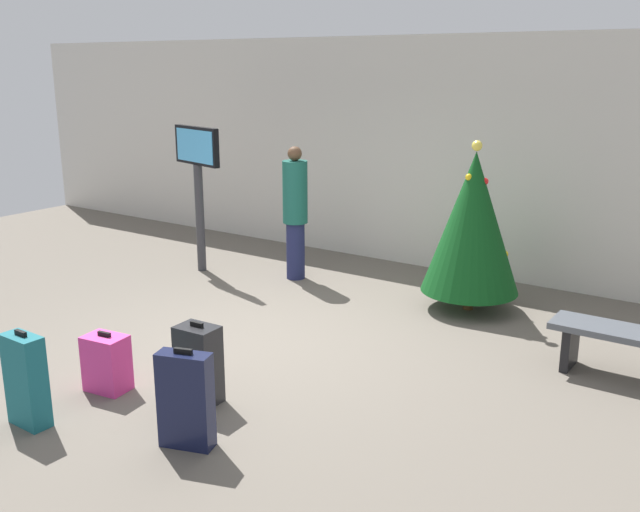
% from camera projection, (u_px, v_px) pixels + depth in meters
% --- Properties ---
extents(ground_plane, '(16.00, 16.00, 0.00)m').
position_uv_depth(ground_plane, '(252.00, 344.00, 7.35)').
color(ground_plane, '#665E54').
extents(back_wall, '(16.00, 0.20, 3.19)m').
position_uv_depth(back_wall, '(421.00, 154.00, 9.92)').
color(back_wall, beige).
rests_on(back_wall, ground_plane).
extents(holiday_tree, '(1.13, 1.13, 1.98)m').
position_uv_depth(holiday_tree, '(473.00, 223.00, 8.13)').
color(holiday_tree, '#4C3319').
rests_on(holiday_tree, ground_plane).
extents(flight_info_kiosk, '(0.96, 0.31, 2.00)m').
position_uv_depth(flight_info_kiosk, '(198.00, 170.00, 9.62)').
color(flight_info_kiosk, '#333338').
rests_on(flight_info_kiosk, ground_plane).
extents(waiting_bench, '(1.41, 0.44, 0.48)m').
position_uv_depth(waiting_bench, '(631.00, 344.00, 6.42)').
color(waiting_bench, '#4C5159').
rests_on(waiting_bench, ground_plane).
extents(traveller_0, '(0.47, 0.47, 1.78)m').
position_uv_depth(traveller_0, '(295.00, 210.00, 9.37)').
color(traveller_0, '#1E234C').
rests_on(traveller_0, ground_plane).
extents(suitcase_0, '(0.36, 0.27, 0.72)m').
position_uv_depth(suitcase_0, '(199.00, 364.00, 6.01)').
color(suitcase_0, '#232326').
rests_on(suitcase_0, ground_plane).
extents(suitcase_1, '(0.40, 0.31, 0.55)m').
position_uv_depth(suitcase_1, '(107.00, 363.00, 6.26)').
color(suitcase_1, '#E5388C').
rests_on(suitcase_1, ground_plane).
extents(suitcase_2, '(0.44, 0.29, 0.79)m').
position_uv_depth(suitcase_2, '(186.00, 400.00, 5.30)').
color(suitcase_2, '#141938').
rests_on(suitcase_2, ground_plane).
extents(suitcase_3, '(0.36, 0.19, 0.80)m').
position_uv_depth(suitcase_3, '(26.00, 381.00, 5.62)').
color(suitcase_3, '#19606B').
rests_on(suitcase_3, ground_plane).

